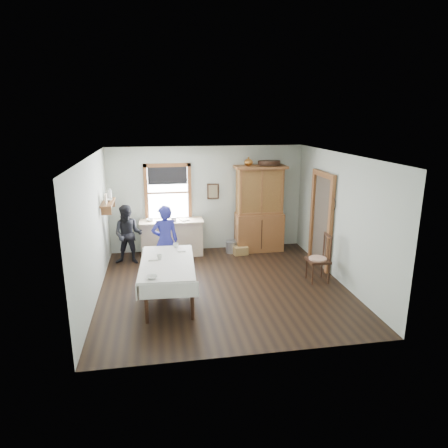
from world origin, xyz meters
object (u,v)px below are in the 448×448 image
object	(u,v)px
dining_table	(168,281)
figure_dark	(128,237)
work_counter	(172,238)
pail	(231,247)
woman_blue	(165,244)
spindle_chair	(318,258)
wicker_basket	(240,250)
china_hutch	(259,209)

from	to	relation	value
dining_table	figure_dark	distance (m)	2.32
work_counter	dining_table	bearing A→B (deg)	-93.81
pail	figure_dark	world-z (taller)	figure_dark
work_counter	woman_blue	distance (m)	1.41
spindle_chair	pail	world-z (taller)	spindle_chair
work_counter	woman_blue	xyz separation A→B (m)	(-0.19, -1.37, 0.29)
dining_table	woman_blue	world-z (taller)	woman_blue
pail	wicker_basket	size ratio (longest dim) A/B	0.83
pail	wicker_basket	bearing A→B (deg)	-41.29
work_counter	wicker_basket	size ratio (longest dim) A/B	4.47
pail	china_hutch	bearing A→B (deg)	7.21
china_hutch	spindle_chair	distance (m)	2.41
wicker_basket	dining_table	bearing A→B (deg)	-129.56
china_hutch	dining_table	bearing A→B (deg)	-133.39
pail	wicker_basket	world-z (taller)	pail
pail	figure_dark	size ratio (longest dim) A/B	0.22
dining_table	spindle_chair	distance (m)	3.20
woman_blue	spindle_chair	bearing A→B (deg)	157.80
work_counter	pail	xyz separation A→B (m)	(1.50, -0.10, -0.31)
woman_blue	figure_dark	xyz separation A→B (m)	(-0.85, 0.91, -0.08)
spindle_chair	pail	distance (m)	2.61
pail	figure_dark	xyz separation A→B (m)	(-2.54, -0.35, 0.51)
dining_table	spindle_chair	world-z (taller)	spindle_chair
china_hutch	woman_blue	size ratio (longest dim) A/B	1.51
dining_table	wicker_basket	size ratio (longest dim) A/B	5.52
spindle_chair	woman_blue	world-z (taller)	woman_blue
china_hutch	figure_dark	world-z (taller)	china_hutch
dining_table	wicker_basket	bearing A→B (deg)	50.44
china_hutch	woman_blue	bearing A→B (deg)	-150.94
china_hutch	pail	size ratio (longest dim) A/B	7.58
spindle_chair	wicker_basket	world-z (taller)	spindle_chair
china_hutch	spindle_chair	xyz separation A→B (m)	(0.72, -2.22, -0.59)
work_counter	wicker_basket	world-z (taller)	work_counter
dining_table	woman_blue	size ratio (longest dim) A/B	1.32
figure_dark	work_counter	bearing A→B (deg)	33.61
wicker_basket	woman_blue	bearing A→B (deg)	-150.52
work_counter	china_hutch	bearing A→B (deg)	0.28
work_counter	wicker_basket	distance (m)	1.77
work_counter	figure_dark	bearing A→B (deg)	-155.95
work_counter	figure_dark	xyz separation A→B (m)	(-1.04, -0.45, 0.21)
work_counter	wicker_basket	bearing A→B (deg)	-9.07
work_counter	china_hutch	world-z (taller)	china_hutch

